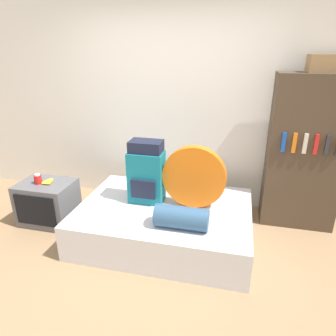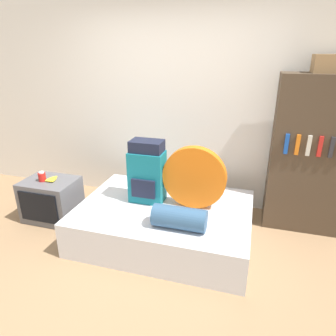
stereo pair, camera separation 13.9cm
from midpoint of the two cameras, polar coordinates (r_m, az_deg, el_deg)
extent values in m
plane|color=#997551|center=(3.02, -8.08, -19.70)|extent=(16.00, 16.00, 0.00)
cube|color=white|center=(3.94, -0.10, 11.64)|extent=(8.00, 0.05, 2.60)
cube|color=silver|center=(3.39, -1.83, -10.18)|extent=(1.85, 1.33, 0.39)
cube|color=#14707F|center=(3.30, -5.32, -1.74)|extent=(0.38, 0.24, 0.57)
cube|color=#191E33|center=(3.19, -5.47, 4.10)|extent=(0.35, 0.22, 0.12)
cube|color=#191E33|center=(3.22, -6.03, -4.07)|extent=(0.26, 0.03, 0.21)
cylinder|color=orange|center=(3.16, 3.75, -1.74)|extent=(0.68, 0.10, 0.68)
cylinder|color=#33567A|center=(2.87, 1.17, -9.42)|extent=(0.51, 0.22, 0.22)
cube|color=#5B5B60|center=(3.97, -22.82, -6.00)|extent=(0.63, 0.48, 0.51)
cube|color=black|center=(3.79, -24.97, -7.44)|extent=(0.50, 0.02, 0.37)
cylinder|color=red|center=(3.86, -24.48, -2.00)|extent=(0.09, 0.09, 0.10)
cylinder|color=white|center=(3.84, -24.61, -1.19)|extent=(0.06, 0.06, 0.02)
ellipsoid|color=yellow|center=(3.87, -22.96, -2.29)|extent=(0.08, 0.17, 0.03)
ellipsoid|color=yellow|center=(3.86, -22.82, -2.31)|extent=(0.06, 0.18, 0.03)
ellipsoid|color=yellow|center=(3.85, -22.68, -2.33)|extent=(0.03, 0.17, 0.03)
ellipsoid|color=yellow|center=(3.84, -22.53, -2.35)|extent=(0.06, 0.18, 0.03)
ellipsoid|color=yellow|center=(3.84, -22.39, -2.37)|extent=(0.08, 0.17, 0.03)
cube|color=#473828|center=(3.72, 23.59, 2.54)|extent=(0.81, 0.38, 1.76)
cube|color=#194CB2|center=(3.43, 20.09, 4.61)|extent=(0.04, 0.02, 0.22)
cube|color=orange|center=(3.45, 21.87, 4.43)|extent=(0.04, 0.02, 0.22)
cube|color=beige|center=(3.47, 23.63, 4.25)|extent=(0.04, 0.02, 0.22)
cube|color=red|center=(3.49, 25.38, 4.07)|extent=(0.04, 0.02, 0.22)
cube|color=#2D2D33|center=(3.51, 27.10, 3.89)|extent=(0.04, 0.02, 0.22)
cube|color=#99754C|center=(3.61, 27.47, 17.28)|extent=(0.42, 0.28, 0.18)
camera|label=1|loc=(0.07, -91.29, -0.51)|focal=32.00mm
camera|label=2|loc=(0.07, 88.71, 0.51)|focal=32.00mm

